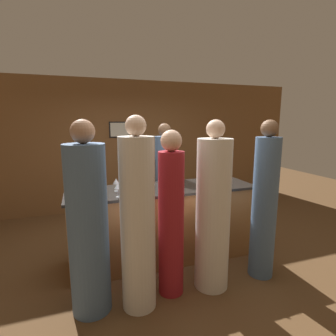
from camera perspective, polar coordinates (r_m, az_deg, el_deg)
The scene contains 18 objects.
ground_plane at distance 4.00m, azimuth -0.99°, elevation -18.74°, with size 14.00×14.00×0.00m, color brown.
back_wall at distance 5.86m, azimuth -8.28°, elevation 4.89°, with size 8.00×0.08×2.80m.
bar_counter at distance 3.77m, azimuth -1.01°, elevation -11.85°, with size 2.57×0.76×1.03m.
bartender at distance 4.40m, azimuth -0.73°, elevation -3.50°, with size 0.32×0.32×1.90m.
guest_0 at distance 3.06m, azimuth 9.75°, elevation -9.62°, with size 0.39×0.39×1.95m.
guest_1 at distance 2.71m, azimuth -6.59°, elevation -11.66°, with size 0.35×0.35×1.99m.
guest_2 at distance 2.92m, azimuth 0.68°, elevation -10.87°, with size 0.28×0.28×1.85m.
guest_3 at distance 3.44m, azimuth 20.25°, elevation -7.53°, with size 0.30×0.30×1.95m.
guest_4 at distance 2.76m, azimuth -17.00°, elevation -12.20°, with size 0.40×0.40×1.95m.
wine_bottle_0 at distance 3.19m, azimuth -18.71°, elevation -4.81°, with size 0.07×0.07×0.28m.
wine_bottle_1 at distance 3.33m, azimuth -18.21°, elevation -3.80°, with size 0.08×0.08×0.32m.
wine_bottle_2 at distance 3.56m, azimuth -18.02°, elevation -3.06°, with size 0.08×0.08×0.29m.
wine_glass_0 at distance 3.28m, azimuth -1.25°, elevation -3.49°, with size 0.07×0.07×0.17m.
wine_glass_1 at distance 3.61m, azimuth 9.17°, elevation -2.16°, with size 0.08×0.08×0.18m.
wine_glass_2 at distance 3.32m, azimuth -7.78°, elevation -3.62°, with size 0.08×0.08×0.15m.
wine_glass_3 at distance 3.19m, azimuth -10.87°, elevation -3.95°, with size 0.08×0.08×0.17m.
wine_glass_4 at distance 3.46m, azimuth -11.24°, elevation -2.87°, with size 0.08×0.08×0.17m.
wine_glass_5 at distance 3.48m, azimuth -1.10°, elevation -2.91°, with size 0.07×0.07×0.15m.
Camera 1 is at (-1.06, -3.33, 1.94)m, focal length 28.00 mm.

